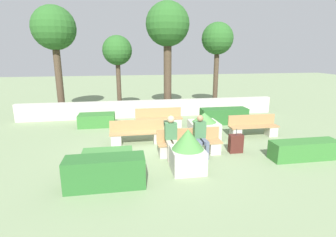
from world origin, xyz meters
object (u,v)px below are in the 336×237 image
at_px(bench_right_side, 253,128).
at_px(suitcase, 236,144).
at_px(tree_center_left, 117,52).
at_px(tree_center_right, 168,27).
at_px(bench_left_side, 159,120).
at_px(person_seated_woman, 201,134).
at_px(bench_front, 189,145).
at_px(planter_corner_left, 204,126).
at_px(tree_leftmost, 54,30).
at_px(tree_rightmost, 217,40).
at_px(bench_back, 137,135).
at_px(planter_corner_right, 188,150).
at_px(person_seated_man, 171,135).

bearing_deg(bench_right_side, suitcase, -126.80).
xyz_separation_m(tree_center_left, tree_center_right, (2.63, -0.48, 1.25)).
height_order(bench_left_side, person_seated_woman, person_seated_woman).
distance_m(person_seated_woman, tree_center_right, 7.44).
bearing_deg(person_seated_woman, bench_front, 156.33).
distance_m(planter_corner_left, tree_leftmost, 8.95).
height_order(bench_front, tree_rightmost, tree_rightmost).
xyz_separation_m(bench_right_side, tree_leftmost, (-8.34, 5.15, 4.00)).
distance_m(bench_right_side, tree_leftmost, 10.59).
height_order(suitcase, tree_center_right, tree_center_right).
relative_size(bench_back, planter_corner_right, 1.62).
relative_size(person_seated_man, tree_center_right, 0.23).
height_order(bench_left_side, bench_right_side, same).
height_order(person_seated_woman, suitcase, person_seated_woman).
xyz_separation_m(planter_corner_right, tree_center_right, (0.67, 7.44, 3.92)).
bearing_deg(person_seated_woman, bench_left_side, 104.28).
bearing_deg(bench_front, person_seated_woman, -23.67).
distance_m(bench_right_side, suitcase, 2.08).
xyz_separation_m(bench_right_side, suitcase, (-1.41, -1.53, -0.02)).
xyz_separation_m(bench_front, person_seated_woman, (0.33, -0.14, 0.39)).
xyz_separation_m(bench_right_side, person_seated_man, (-3.60, -1.58, 0.41)).
bearing_deg(tree_rightmost, person_seated_woman, -112.89).
bearing_deg(person_seated_woman, suitcase, 2.42).
xyz_separation_m(bench_right_side, tree_center_right, (-2.66, 4.81, 4.20)).
distance_m(suitcase, tree_center_right, 7.72).
relative_size(bench_front, tree_center_left, 0.51).
bearing_deg(bench_right_side, bench_back, -173.25).
height_order(person_seated_woman, tree_leftmost, tree_leftmost).
bearing_deg(tree_rightmost, bench_left_side, -138.41).
relative_size(planter_corner_left, tree_leftmost, 0.20).
bearing_deg(bench_right_side, tree_center_left, 140.83).
height_order(bench_right_side, person_seated_man, person_seated_man).
bearing_deg(bench_back, person_seated_woman, -48.62).
relative_size(bench_left_side, tree_center_right, 0.36).
bearing_deg(bench_front, suitcase, -3.29).
distance_m(bench_right_side, planter_corner_right, 4.25).
relative_size(tree_center_left, tree_rightmost, 0.85).
bearing_deg(tree_center_right, planter_corner_left, -81.95).
distance_m(planter_corner_left, planter_corner_right, 3.08).
distance_m(bench_front, tree_leftmost, 9.39).
height_order(tree_center_right, tree_rightmost, tree_center_right).
relative_size(bench_right_side, planter_corner_left, 1.83).
bearing_deg(person_seated_woman, bench_right_side, 30.82).
height_order(bench_left_side, tree_leftmost, tree_leftmost).
relative_size(planter_corner_left, tree_center_right, 0.19).
height_order(tree_center_left, tree_center_right, tree_center_right).
bearing_deg(planter_corner_right, tree_center_right, 84.86).
height_order(bench_back, tree_leftmost, tree_leftmost).
bearing_deg(person_seated_man, tree_center_left, 103.82).
bearing_deg(person_seated_woman, planter_corner_right, -123.05).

